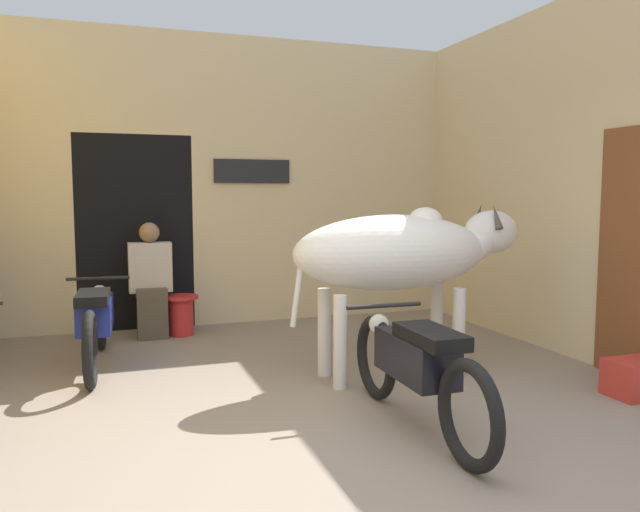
% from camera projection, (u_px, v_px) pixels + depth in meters
% --- Properties ---
extents(ground_plane, '(30.00, 30.00, 0.00)m').
position_uv_depth(ground_plane, '(370.00, 470.00, 3.49)').
color(ground_plane, gray).
extents(wall_back_with_doorway, '(5.55, 0.93, 3.38)m').
position_uv_depth(wall_back_with_doorway, '(190.00, 200.00, 7.45)').
color(wall_back_with_doorway, beige).
rests_on(wall_back_with_doorway, ground_plane).
extents(wall_right_with_door, '(0.22, 4.24, 3.38)m').
position_uv_depth(wall_right_with_door, '(551.00, 182.00, 6.21)').
color(wall_right_with_door, beige).
rests_on(wall_right_with_door, ground_plane).
extents(cow, '(2.13, 0.69, 1.47)m').
position_uv_depth(cow, '(403.00, 253.00, 5.26)').
color(cow, silver).
rests_on(cow, ground_plane).
extents(motorcycle_near, '(0.58, 1.94, 0.75)m').
position_uv_depth(motorcycle_near, '(416.00, 365.00, 4.07)').
color(motorcycle_near, black).
rests_on(motorcycle_near, ground_plane).
extents(motorcycle_far, '(0.58, 1.95, 0.75)m').
position_uv_depth(motorcycle_far, '(96.00, 320.00, 5.54)').
color(motorcycle_far, black).
rests_on(motorcycle_far, ground_plane).
extents(shopkeeper_seated, '(0.45, 0.34, 1.24)m').
position_uv_depth(shopkeeper_seated, '(151.00, 278.00, 6.70)').
color(shopkeeper_seated, brown).
rests_on(shopkeeper_seated, ground_plane).
extents(plastic_stool, '(0.38, 0.38, 0.44)m').
position_uv_depth(plastic_stool, '(181.00, 314.00, 6.82)').
color(plastic_stool, red).
rests_on(plastic_stool, ground_plane).
extents(crate, '(0.44, 0.32, 0.28)m').
position_uv_depth(crate, '(637.00, 378.00, 4.76)').
color(crate, red).
rests_on(crate, ground_plane).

